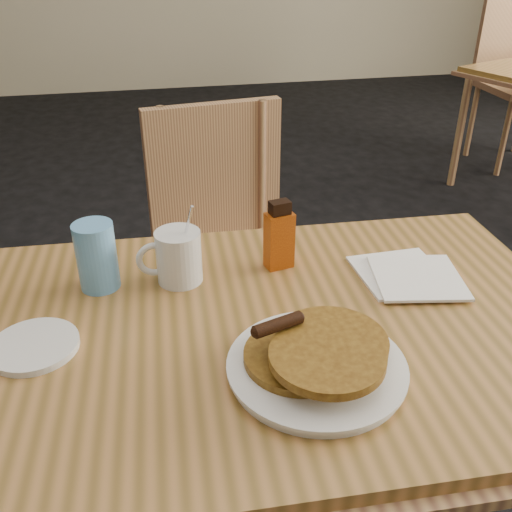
{
  "coord_description": "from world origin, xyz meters",
  "views": [
    {
      "loc": [
        -0.14,
        -0.86,
        1.36
      ],
      "look_at": [
        0.06,
        0.03,
        0.84
      ],
      "focal_mm": 40.0,
      "sensor_mm": 36.0,
      "label": 1
    }
  ],
  "objects_px": {
    "pancake_plate": "(317,360)",
    "coffee_mug": "(177,256)",
    "main_table": "(278,342)",
    "chair_main_far": "(221,233)",
    "syrup_bottle": "(279,237)",
    "blue_tumbler": "(97,256)"
  },
  "relations": [
    {
      "from": "pancake_plate",
      "to": "coffee_mug",
      "type": "height_order",
      "value": "coffee_mug"
    },
    {
      "from": "pancake_plate",
      "to": "main_table",
      "type": "bearing_deg",
      "value": 100.45
    },
    {
      "from": "chair_main_far",
      "to": "pancake_plate",
      "type": "distance_m",
      "value": 0.91
    },
    {
      "from": "main_table",
      "to": "coffee_mug",
      "type": "xyz_separation_m",
      "value": [
        -0.16,
        0.18,
        0.1
      ]
    },
    {
      "from": "coffee_mug",
      "to": "syrup_bottle",
      "type": "bearing_deg",
      "value": -12.82
    },
    {
      "from": "chair_main_far",
      "to": "syrup_bottle",
      "type": "relative_size",
      "value": 6.3
    },
    {
      "from": "main_table",
      "to": "pancake_plate",
      "type": "xyz_separation_m",
      "value": [
        0.03,
        -0.14,
        0.07
      ]
    },
    {
      "from": "chair_main_far",
      "to": "coffee_mug",
      "type": "distance_m",
      "value": 0.64
    },
    {
      "from": "syrup_bottle",
      "to": "coffee_mug",
      "type": "bearing_deg",
      "value": 171.62
    },
    {
      "from": "coffee_mug",
      "to": "blue_tumbler",
      "type": "height_order",
      "value": "coffee_mug"
    },
    {
      "from": "pancake_plate",
      "to": "coffee_mug",
      "type": "relative_size",
      "value": 1.7
    },
    {
      "from": "chair_main_far",
      "to": "blue_tumbler",
      "type": "bearing_deg",
      "value": -127.98
    },
    {
      "from": "coffee_mug",
      "to": "syrup_bottle",
      "type": "distance_m",
      "value": 0.21
    },
    {
      "from": "chair_main_far",
      "to": "coffee_mug",
      "type": "height_order",
      "value": "chair_main_far"
    },
    {
      "from": "main_table",
      "to": "coffee_mug",
      "type": "relative_size",
      "value": 7.07
    },
    {
      "from": "main_table",
      "to": "syrup_bottle",
      "type": "bearing_deg",
      "value": 75.91
    },
    {
      "from": "main_table",
      "to": "chair_main_far",
      "type": "xyz_separation_m",
      "value": [
        0.01,
        0.74,
        -0.15
      ]
    },
    {
      "from": "syrup_bottle",
      "to": "pancake_plate",
      "type": "bearing_deg",
      "value": -105.32
    },
    {
      "from": "blue_tumbler",
      "to": "syrup_bottle",
      "type": "bearing_deg",
      "value": 0.29
    },
    {
      "from": "coffee_mug",
      "to": "syrup_bottle",
      "type": "relative_size",
      "value": 1.14
    },
    {
      "from": "main_table",
      "to": "chair_main_far",
      "type": "height_order",
      "value": "chair_main_far"
    },
    {
      "from": "chair_main_far",
      "to": "coffee_mug",
      "type": "relative_size",
      "value": 5.54
    }
  ]
}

